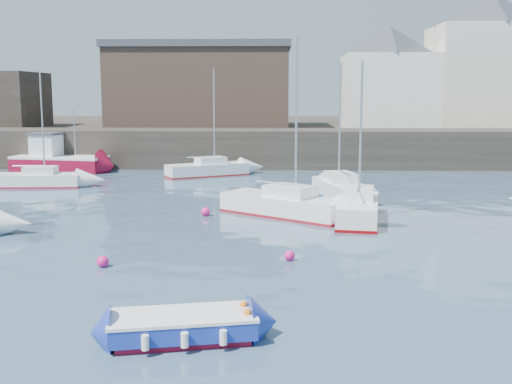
{
  "coord_description": "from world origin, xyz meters",
  "views": [
    {
      "loc": [
        0.85,
        -16.89,
        6.03
      ],
      "look_at": [
        0.0,
        12.0,
        1.5
      ],
      "focal_mm": 45.0,
      "sensor_mm": 36.0,
      "label": 1
    }
  ],
  "objects_px": {
    "buoy_mid": "(290,260)",
    "buoy_far": "(206,216)",
    "sailboat_b": "(285,205)",
    "sailboat_h": "(208,169)",
    "fishing_boat": "(57,159)",
    "sailboat_c": "(358,209)",
    "sailboat_e": "(37,179)",
    "blue_dinghy": "(182,326)",
    "buoy_near": "(103,267)",
    "sailboat_f": "(342,189)"
  },
  "relations": [
    {
      "from": "sailboat_h",
      "to": "buoy_near",
      "type": "xyz_separation_m",
      "value": [
        -1.1,
        -24.45,
        -0.5
      ]
    },
    {
      "from": "fishing_boat",
      "to": "sailboat_c",
      "type": "distance_m",
      "value": 27.8
    },
    {
      "from": "sailboat_f",
      "to": "buoy_mid",
      "type": "xyz_separation_m",
      "value": [
        -3.26,
        -13.66,
        -0.54
      ]
    },
    {
      "from": "sailboat_b",
      "to": "sailboat_h",
      "type": "bearing_deg",
      "value": 109.79
    },
    {
      "from": "blue_dinghy",
      "to": "buoy_near",
      "type": "distance_m",
      "value": 7.56
    },
    {
      "from": "fishing_boat",
      "to": "sailboat_f",
      "type": "height_order",
      "value": "sailboat_f"
    },
    {
      "from": "buoy_far",
      "to": "sailboat_h",
      "type": "bearing_deg",
      "value": 95.61
    },
    {
      "from": "sailboat_b",
      "to": "buoy_near",
      "type": "bearing_deg",
      "value": -124.29
    },
    {
      "from": "blue_dinghy",
      "to": "buoy_far",
      "type": "xyz_separation_m",
      "value": [
        -1.14,
        15.93,
        -0.38
      ]
    },
    {
      "from": "blue_dinghy",
      "to": "sailboat_f",
      "type": "distance_m",
      "value": 22.15
    },
    {
      "from": "buoy_mid",
      "to": "sailboat_e",
      "type": "bearing_deg",
      "value": 131.77
    },
    {
      "from": "buoy_mid",
      "to": "buoy_far",
      "type": "bearing_deg",
      "value": 115.39
    },
    {
      "from": "sailboat_b",
      "to": "sailboat_f",
      "type": "bearing_deg",
      "value": 57.8
    },
    {
      "from": "sailboat_f",
      "to": "buoy_mid",
      "type": "distance_m",
      "value": 14.06
    },
    {
      "from": "fishing_boat",
      "to": "buoy_mid",
      "type": "bearing_deg",
      "value": -56.3
    },
    {
      "from": "sailboat_e",
      "to": "fishing_boat",
      "type": "bearing_deg",
      "value": 100.27
    },
    {
      "from": "fishing_boat",
      "to": "buoy_mid",
      "type": "xyz_separation_m",
      "value": [
        17.27,
        -25.9,
        -0.91
      ]
    },
    {
      "from": "blue_dinghy",
      "to": "buoy_far",
      "type": "height_order",
      "value": "blue_dinghy"
    },
    {
      "from": "sailboat_b",
      "to": "sailboat_h",
      "type": "xyz_separation_m",
      "value": [
        -5.38,
        14.95,
        -0.06
      ]
    },
    {
      "from": "sailboat_f",
      "to": "buoy_mid",
      "type": "bearing_deg",
      "value": -103.42
    },
    {
      "from": "sailboat_b",
      "to": "buoy_mid",
      "type": "distance_m",
      "value": 8.45
    },
    {
      "from": "blue_dinghy",
      "to": "buoy_mid",
      "type": "height_order",
      "value": "blue_dinghy"
    },
    {
      "from": "sailboat_b",
      "to": "buoy_near",
      "type": "relative_size",
      "value": 20.36
    },
    {
      "from": "sailboat_e",
      "to": "buoy_near",
      "type": "relative_size",
      "value": 17.45
    },
    {
      "from": "buoy_far",
      "to": "sailboat_b",
      "type": "bearing_deg",
      "value": 2.01
    },
    {
      "from": "sailboat_h",
      "to": "buoy_near",
      "type": "bearing_deg",
      "value": -92.58
    },
    {
      "from": "buoy_mid",
      "to": "buoy_far",
      "type": "distance_m",
      "value": 9.18
    },
    {
      "from": "buoy_mid",
      "to": "fishing_boat",
      "type": "bearing_deg",
      "value": 123.7
    },
    {
      "from": "sailboat_f",
      "to": "buoy_mid",
      "type": "relative_size",
      "value": 19.65
    },
    {
      "from": "sailboat_f",
      "to": "sailboat_h",
      "type": "distance_m",
      "value": 13.02
    },
    {
      "from": "sailboat_e",
      "to": "buoy_far",
      "type": "distance_m",
      "value": 15.11
    },
    {
      "from": "blue_dinghy",
      "to": "fishing_boat",
      "type": "distance_m",
      "value": 36.54
    },
    {
      "from": "sailboat_c",
      "to": "buoy_mid",
      "type": "distance_m",
      "value": 8.09
    },
    {
      "from": "sailboat_b",
      "to": "sailboat_h",
      "type": "height_order",
      "value": "sailboat_b"
    },
    {
      "from": "fishing_boat",
      "to": "sailboat_e",
      "type": "xyz_separation_m",
      "value": [
        1.49,
        -8.23,
        -0.44
      ]
    },
    {
      "from": "buoy_mid",
      "to": "sailboat_c",
      "type": "bearing_deg",
      "value": 65.03
    },
    {
      "from": "sailboat_e",
      "to": "buoy_far",
      "type": "height_order",
      "value": "sailboat_e"
    },
    {
      "from": "sailboat_e",
      "to": "blue_dinghy",
      "type": "bearing_deg",
      "value": -62.84
    },
    {
      "from": "buoy_near",
      "to": "buoy_mid",
      "type": "distance_m",
      "value": 6.6
    },
    {
      "from": "sailboat_b",
      "to": "sailboat_e",
      "type": "height_order",
      "value": "sailboat_b"
    },
    {
      "from": "sailboat_h",
      "to": "blue_dinghy",
      "type": "bearing_deg",
      "value": -85.16
    },
    {
      "from": "sailboat_b",
      "to": "buoy_far",
      "type": "xyz_separation_m",
      "value": [
        -3.9,
        -0.14,
        -0.56
      ]
    },
    {
      "from": "fishing_boat",
      "to": "buoy_far",
      "type": "bearing_deg",
      "value": -52.86
    },
    {
      "from": "sailboat_f",
      "to": "buoy_near",
      "type": "xyz_separation_m",
      "value": [
        -9.78,
        -14.74,
        -0.54
      ]
    },
    {
      "from": "blue_dinghy",
      "to": "sailboat_h",
      "type": "relative_size",
      "value": 0.5
    },
    {
      "from": "fishing_boat",
      "to": "sailboat_c",
      "type": "xyz_separation_m",
      "value": [
        20.68,
        -18.58,
        -0.34
      ]
    },
    {
      "from": "sailboat_b",
      "to": "blue_dinghy",
      "type": "bearing_deg",
      "value": -99.73
    },
    {
      "from": "blue_dinghy",
      "to": "sailboat_e",
      "type": "bearing_deg",
      "value": 117.16
    },
    {
      "from": "sailboat_h",
      "to": "buoy_far",
      "type": "height_order",
      "value": "sailboat_h"
    },
    {
      "from": "sailboat_h",
      "to": "sailboat_b",
      "type": "bearing_deg",
      "value": -70.21
    }
  ]
}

